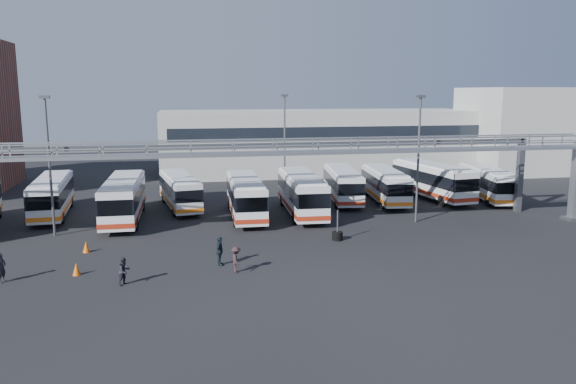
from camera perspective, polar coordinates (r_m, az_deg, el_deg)
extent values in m
plane|color=black|center=(36.95, 0.07, -6.30)|extent=(140.00, 140.00, 0.00)
cube|color=gray|center=(51.52, 27.24, 1.02)|extent=(0.70, 0.70, 6.60)
cube|color=#4C4F54|center=(52.06, 26.96, -2.43)|extent=(1.40, 1.40, 0.25)
cube|color=gray|center=(40.59, -1.33, 3.97)|extent=(50.00, 1.80, 0.22)
cube|color=gray|center=(39.66, -1.12, 5.21)|extent=(50.00, 0.10, 0.10)
cube|color=gray|center=(41.33, -1.54, 5.41)|extent=(50.00, 0.10, 0.10)
cube|color=#4C4F54|center=(44.49, -2.22, 4.77)|extent=(45.00, 0.50, 0.35)
cube|color=#9E9E99|center=(75.46, 3.33, 5.21)|extent=(42.00, 14.00, 8.00)
cube|color=#B2B2AD|center=(80.64, 22.76, 5.83)|extent=(14.00, 12.00, 11.00)
cylinder|color=#4C4F54|center=(44.02, -23.04, 2.21)|extent=(0.18, 0.18, 10.00)
cube|color=#4C4F54|center=(43.68, -23.50, 8.84)|extent=(0.70, 0.35, 0.22)
cylinder|color=#4C4F54|center=(46.18, 13.08, 3.09)|extent=(0.18, 0.18, 10.00)
cube|color=#4C4F54|center=(45.86, 13.34, 9.42)|extent=(0.70, 0.35, 0.22)
cylinder|color=#4C4F54|center=(58.06, -0.34, 4.75)|extent=(0.18, 0.18, 10.00)
cube|color=#4C4F54|center=(57.80, -0.35, 9.79)|extent=(0.70, 0.35, 0.22)
cube|color=silver|center=(51.84, -22.86, -0.30)|extent=(3.17, 10.90, 2.69)
cube|color=black|center=(51.78, -22.88, 0.05)|extent=(3.24, 10.96, 1.08)
cube|color=orange|center=(52.00, -22.78, -1.33)|extent=(3.23, 10.95, 0.34)
cube|color=silver|center=(51.62, -22.96, 1.26)|extent=(2.86, 9.81, 0.16)
cylinder|color=black|center=(48.90, -24.54, -2.56)|extent=(0.36, 1.00, 0.98)
cylinder|color=black|center=(48.58, -21.98, -2.45)|extent=(0.36, 1.00, 0.98)
cylinder|color=black|center=(55.57, -23.44, -1.04)|extent=(0.36, 1.00, 0.98)
cylinder|color=black|center=(55.29, -21.18, -0.94)|extent=(0.36, 1.00, 0.98)
cube|color=silver|center=(47.76, -16.36, -0.59)|extent=(2.83, 11.56, 2.88)
cube|color=black|center=(47.70, -16.38, -0.18)|extent=(2.89, 11.62, 1.15)
cube|color=#A52914|center=(47.95, -16.30, -1.78)|extent=(2.88, 11.61, 0.37)
cube|color=silver|center=(47.51, -16.45, 1.22)|extent=(2.55, 10.40, 0.17)
cylinder|color=black|center=(44.61, -18.28, -3.25)|extent=(0.33, 1.05, 1.05)
cylinder|color=black|center=(44.33, -15.23, -3.17)|extent=(0.33, 1.05, 1.05)
cylinder|color=black|center=(51.75, -17.18, -1.39)|extent=(0.33, 1.05, 1.05)
cylinder|color=black|center=(51.51, -14.55, -1.31)|extent=(0.33, 1.05, 1.05)
cube|color=silver|center=(51.75, -10.94, 0.18)|extent=(3.78, 10.33, 2.52)
cube|color=black|center=(51.70, -10.96, 0.51)|extent=(3.85, 10.40, 1.01)
cube|color=orange|center=(51.91, -10.91, -0.79)|extent=(3.83, 10.38, 0.32)
cube|color=silver|center=(51.54, -10.99, 1.65)|extent=(3.40, 9.29, 0.15)
cylinder|color=black|center=(48.69, -11.49, -1.92)|extent=(0.41, 0.95, 0.92)
cylinder|color=black|center=(49.02, -9.11, -1.76)|extent=(0.41, 0.95, 0.92)
cylinder|color=black|center=(54.98, -12.49, -0.58)|extent=(0.41, 0.95, 0.92)
cylinder|color=black|center=(55.27, -10.38, -0.45)|extent=(0.41, 0.95, 0.92)
cube|color=silver|center=(47.38, -4.33, -0.39)|extent=(2.88, 11.09, 2.75)
cube|color=black|center=(47.32, -4.34, 0.00)|extent=(2.94, 11.16, 1.10)
cube|color=#A52914|center=(47.57, -4.32, -1.54)|extent=(2.93, 11.15, 0.35)
cube|color=silver|center=(47.14, -4.36, 1.36)|extent=(2.59, 9.98, 0.16)
cylinder|color=black|center=(44.13, -5.37, -2.95)|extent=(0.33, 1.01, 1.00)
cylinder|color=black|center=(44.33, -2.45, -2.85)|extent=(0.33, 1.01, 1.00)
cylinder|color=black|center=(51.00, -5.93, -1.17)|extent=(0.33, 1.01, 1.00)
cylinder|color=black|center=(51.18, -3.40, -1.10)|extent=(0.33, 1.01, 1.00)
cube|color=silver|center=(48.39, 1.39, -0.06)|extent=(3.19, 11.54, 2.85)
cube|color=black|center=(48.33, 1.39, 0.34)|extent=(3.25, 11.60, 1.14)
cube|color=#A52914|center=(48.57, 1.38, -1.23)|extent=(3.24, 11.59, 0.36)
cube|color=silver|center=(48.14, 1.40, 1.71)|extent=(2.87, 10.39, 0.17)
cylinder|color=black|center=(44.94, 0.68, -2.64)|extent=(0.37, 1.05, 1.04)
cylinder|color=black|center=(45.36, 3.63, -2.54)|extent=(0.37, 1.05, 1.04)
cylinder|color=black|center=(52.01, -0.57, -0.88)|extent=(0.37, 1.05, 1.04)
cylinder|color=black|center=(52.38, 1.98, -0.81)|extent=(0.37, 1.05, 1.04)
cube|color=silver|center=(54.34, 5.56, 0.85)|extent=(3.79, 10.68, 2.61)
cube|color=black|center=(54.29, 5.57, 1.18)|extent=(3.86, 10.75, 1.05)
cube|color=#A52914|center=(54.50, 5.55, -0.11)|extent=(3.85, 10.74, 0.33)
cube|color=silver|center=(54.14, 5.59, 2.30)|extent=(3.41, 9.61, 0.15)
cylinder|color=black|center=(51.15, 4.94, -1.15)|extent=(0.41, 0.98, 0.95)
cylinder|color=black|center=(51.50, 7.29, -1.12)|extent=(0.41, 0.98, 0.95)
cylinder|color=black|center=(57.66, 3.98, 0.15)|extent=(0.41, 0.98, 0.95)
cylinder|color=black|center=(57.98, 6.07, 0.17)|extent=(0.41, 0.98, 0.95)
cube|color=silver|center=(54.58, 9.83, 0.77)|extent=(3.50, 10.53, 2.58)
cube|color=black|center=(54.53, 9.84, 1.09)|extent=(3.57, 10.60, 1.03)
cube|color=orange|center=(54.73, 9.80, -0.17)|extent=(3.56, 10.59, 0.33)
cube|color=silver|center=(54.38, 9.88, 2.19)|extent=(3.15, 9.48, 0.15)
cylinder|color=black|center=(51.39, 9.57, -1.21)|extent=(0.39, 0.97, 0.94)
cylinder|color=black|center=(51.95, 11.83, -1.16)|extent=(0.39, 0.97, 0.94)
cylinder|color=black|center=(57.71, 7.96, 0.07)|extent=(0.39, 0.97, 0.94)
cylinder|color=black|center=(58.20, 9.99, 0.10)|extent=(0.39, 0.97, 0.94)
cube|color=silver|center=(57.24, 14.44, 1.21)|extent=(3.89, 11.63, 2.85)
cube|color=black|center=(57.19, 14.45, 1.54)|extent=(3.95, 11.69, 1.14)
cube|color=#A52914|center=(57.40, 14.39, 0.21)|extent=(3.94, 11.68, 0.36)
cube|color=silver|center=(57.04, 14.51, 2.71)|extent=(3.50, 10.46, 0.17)
cylinder|color=black|center=(53.82, 15.38, -0.87)|extent=(0.43, 1.07, 1.04)
cylinder|color=black|center=(55.14, 17.43, -0.72)|extent=(0.43, 1.07, 1.04)
cylinder|color=black|center=(59.95, 11.58, 0.39)|extent=(0.43, 1.07, 1.04)
cylinder|color=black|center=(61.13, 13.50, 0.50)|extent=(0.43, 1.07, 1.04)
cube|color=silver|center=(58.22, 19.57, 0.91)|extent=(4.05, 10.54, 2.57)
cube|color=black|center=(58.17, 19.59, 1.20)|extent=(4.12, 10.61, 1.03)
cube|color=orange|center=(58.36, 19.52, 0.02)|extent=(4.11, 10.60, 0.33)
cube|color=silver|center=(58.03, 19.65, 2.23)|extent=(3.65, 9.48, 0.15)
cylinder|color=black|center=(55.02, 19.69, -0.92)|extent=(0.44, 0.97, 0.94)
cylinder|color=black|center=(55.82, 21.70, -0.90)|extent=(0.44, 0.97, 0.94)
cylinder|color=black|center=(61.10, 17.49, 0.26)|extent=(0.44, 0.97, 0.94)
cylinder|color=black|center=(61.82, 19.33, 0.26)|extent=(0.44, 0.97, 0.94)
imported|color=black|center=(35.20, -27.10, -6.85)|extent=(0.59, 0.72, 1.70)
imported|color=#24202C|center=(32.30, -16.30, -7.73)|extent=(0.94, 0.95, 1.55)
imported|color=#2F1F20|center=(33.19, -5.30, -6.86)|extent=(0.63, 1.04, 1.56)
imported|color=black|center=(34.61, -6.96, -5.98)|extent=(0.78, 1.13, 1.78)
cone|color=#D6590B|center=(34.94, -20.70, -7.32)|extent=(0.56, 0.56, 0.73)
cone|color=#D6590B|center=(39.53, -19.81, -5.25)|extent=(0.62, 0.62, 0.75)
cylinder|color=black|center=(40.40, 5.03, -4.74)|extent=(0.77, 0.77, 0.18)
cylinder|color=black|center=(40.35, 5.04, -4.46)|extent=(0.77, 0.77, 0.18)
cylinder|color=black|center=(40.30, 5.04, -4.19)|extent=(0.77, 0.77, 0.18)
cylinder|color=#4C4F54|center=(40.16, 5.05, -3.38)|extent=(0.11, 0.11, 2.20)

